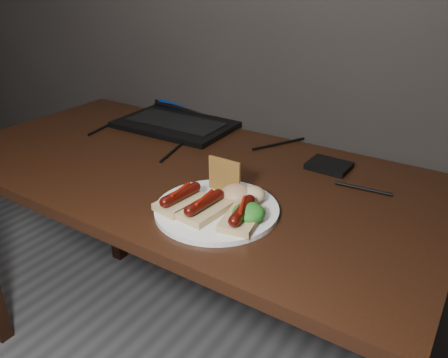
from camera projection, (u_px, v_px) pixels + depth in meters
desk at (184, 194)px, 1.25m from camera, size 1.40×0.70×0.75m
laptop at (186, 107)px, 1.53m from camera, size 0.40×0.35×0.25m
hard_drive at (329, 166)px, 1.19m from camera, size 0.11×0.09×0.02m
desk_cables at (216, 146)px, 1.33m from camera, size 0.98×0.42×0.01m
plate at (217, 209)px, 0.98m from camera, size 0.29×0.29×0.01m
bread_sausage_left at (181, 199)px, 0.98m from camera, size 0.08×0.12×0.04m
bread_sausage_center at (204, 207)px, 0.95m from camera, size 0.08×0.12×0.04m
bread_sausage_right at (242, 215)px, 0.92m from camera, size 0.09×0.13×0.04m
crispbread at (224, 176)px, 1.03m from camera, size 0.09×0.01×0.08m
salad_greens at (249, 213)px, 0.92m from camera, size 0.07×0.07×0.04m
salsa_mound at (237, 194)px, 1.00m from camera, size 0.07×0.07×0.04m
coleslaw_mound at (251, 194)px, 1.00m from camera, size 0.06×0.06×0.04m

